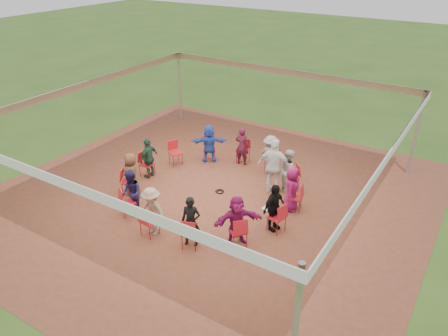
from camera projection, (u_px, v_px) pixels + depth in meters
The scene contains 31 objects.
ground at pixel (212, 196), 14.03m from camera, with size 80.00×80.00×0.00m, color #305219.
dirt_patch at pixel (212, 196), 14.02m from camera, with size 13.00×13.00×0.00m, color brown.
tent at pixel (210, 128), 12.93m from camera, with size 10.33×10.33×3.00m.
chair_0 at pixel (277, 217), 12.14m from camera, with size 0.42×0.44×0.90m, color red, non-canonical shape.
chair_1 at pixel (295, 197), 13.11m from camera, with size 0.42×0.44×0.90m, color red, non-canonical shape.
chair_2 at pixel (292, 177), 14.23m from camera, with size 0.42×0.44×0.90m, color red, non-canonical shape.
chair_3 at pixel (272, 161), 15.26m from camera, with size 0.42×0.44×0.90m, color red, non-canonical shape.
chair_4 at pixel (243, 152), 15.96m from camera, with size 0.42×0.44×0.90m, color red, non-canonical shape.
chair_5 at pixel (209, 149), 16.17m from camera, with size 0.42×0.44×0.90m, color red, non-canonical shape.
chair_6 at pixel (175, 153), 15.84m from camera, with size 0.42×0.44×0.90m, color red, non-canonical shape.
chair_7 at pixel (147, 164), 15.05m from camera, with size 0.42×0.44×0.90m, color red, non-canonical shape.
chair_8 at pixel (129, 181), 13.97m from camera, with size 0.42×0.44×0.90m, color red, non-canonical shape.
chair_9 at pixel (128, 202), 12.86m from camera, with size 0.42×0.44×0.90m, color red, non-canonical shape.
chair_10 at pixel (149, 221), 11.97m from camera, with size 0.42×0.44×0.90m, color red, non-canonical shape.
chair_11 at pixel (190, 233), 11.50m from camera, with size 0.42×0.44×0.90m, color red, non-canonical shape.
chair_12 at pixel (238, 231), 11.56m from camera, with size 0.42×0.44×0.90m, color red, non-canonical shape.
person_seated_0 at pixel (274, 208), 12.09m from camera, with size 0.84×0.43×1.43m, color black.
person_seated_1 at pixel (291, 189), 13.01m from camera, with size 0.70×0.39×1.43m, color #7E1149.
person_seated_2 at pixel (289, 170), 14.09m from camera, with size 0.70×0.40×1.43m, color #BCB4A7.
person_seated_3 at pixel (270, 155), 15.07m from camera, with size 0.92×0.46×1.43m, color gray.
person_seated_4 at pixel (242, 146), 15.74m from camera, with size 0.52×0.34×1.43m, color #461223.
person_seated_5 at pixel (209, 143), 15.94m from camera, with size 1.33×0.50×1.43m, color #274CB7.
person_seated_6 at pixel (149, 158), 14.87m from camera, with size 0.84×0.43×1.43m, color #214531.
person_seated_7 at pixel (132, 174), 13.84m from camera, with size 0.70×0.39×1.43m, color brown.
person_seated_8 at pixel (131, 193), 12.78m from camera, with size 0.70×0.40×1.43m, color #1D1842.
person_seated_9 at pixel (152, 211), 11.93m from camera, with size 0.92×0.46×1.43m, color #9F8566.
person_seated_10 at pixel (191, 222), 11.48m from camera, with size 0.52×0.34×1.43m, color black.
person_seated_11 at pixel (237, 220), 11.54m from camera, with size 1.33×0.50×1.43m, color #7E1149.
standing_person at pixel (274, 166), 13.83m from camera, with size 1.09×0.56×1.87m, color silver.
cable_coil at pixel (220, 192), 14.24m from camera, with size 0.34×0.34×0.03m.
laptop at pixel (269, 207), 12.22m from camera, with size 0.31×0.36×0.21m.
Camera 1 is at (6.75, -9.97, 7.26)m, focal length 35.00 mm.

